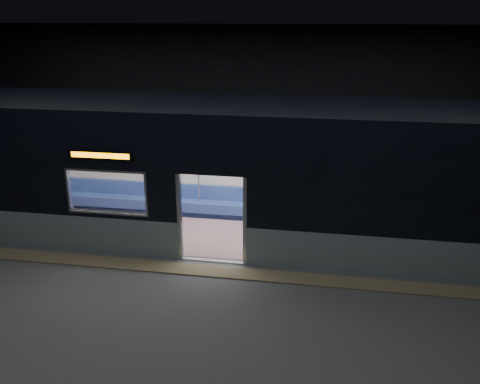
# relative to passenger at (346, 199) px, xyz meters

# --- Properties ---
(station_floor) EXTENTS (24.00, 14.00, 0.01)m
(station_floor) POSITION_rel_passenger_xyz_m (-2.97, -3.55, -0.80)
(station_floor) COLOR #47494C
(station_floor) RESTS_ON ground
(station_envelope) EXTENTS (24.00, 14.00, 5.00)m
(station_envelope) POSITION_rel_passenger_xyz_m (-2.97, -3.55, 2.87)
(station_envelope) COLOR black
(station_envelope) RESTS_ON station_floor
(tactile_strip) EXTENTS (22.80, 0.50, 0.03)m
(tactile_strip) POSITION_rel_passenger_xyz_m (-2.97, -3.00, -0.78)
(tactile_strip) COLOR #8C7F59
(tactile_strip) RESTS_ON station_floor
(metro_car) EXTENTS (18.00, 3.04, 3.35)m
(metro_car) POSITION_rel_passenger_xyz_m (-2.97, -1.00, 1.05)
(metro_car) COLOR gray
(metro_car) RESTS_ON station_floor
(passenger) EXTENTS (0.41, 0.69, 1.35)m
(passenger) POSITION_rel_passenger_xyz_m (0.00, 0.00, 0.00)
(passenger) COLOR black
(passenger) RESTS_ON metro_car
(handbag) EXTENTS (0.29, 0.26, 0.13)m
(handbag) POSITION_rel_passenger_xyz_m (-0.00, -0.22, -0.12)
(handbag) COLOR black
(handbag) RESTS_ON passenger
(transit_map) EXTENTS (1.05, 0.03, 0.68)m
(transit_map) POSITION_rel_passenger_xyz_m (-1.21, 0.31, 0.70)
(transit_map) COLOR white
(transit_map) RESTS_ON metro_car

